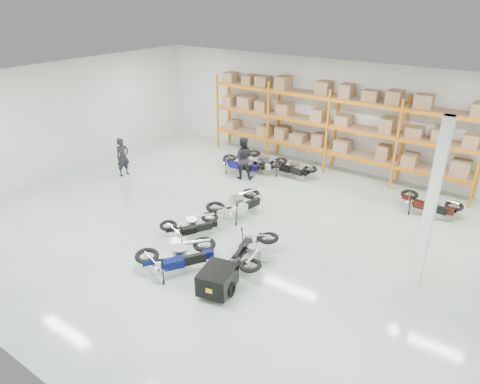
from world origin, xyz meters
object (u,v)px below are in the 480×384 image
Objects in this scene: moto_touring_right at (253,247)px; moto_silver_left at (238,200)px; moto_back_b at (260,158)px; moto_back_d at (430,200)px; moto_blue_centre at (178,251)px; trailer at (218,280)px; person_back at (243,158)px; moto_black_far_left at (191,222)px; moto_back_a at (241,161)px; moto_back_c at (292,165)px; person_left at (123,157)px.

moto_silver_left is at bearing 120.34° from moto_touring_right.
moto_silver_left reaches higher than moto_back_b.
moto_back_d is at bearing -130.38° from moto_silver_left.
moto_blue_centre is 1.51m from trailer.
moto_black_far_left is at bearing 75.65° from person_back.
moto_back_b is at bearing -40.71° from moto_back_a.
moto_back_a is (-1.67, 5.14, 0.04)m from moto_black_far_left.
moto_back_c is (1.45, 0.18, -0.04)m from moto_back_b.
moto_back_a is at bearing 162.76° from moto_back_b.
moto_back_a is 0.98× the size of moto_back_d.
moto_black_far_left is 5.92m from person_left.
person_left is (-4.34, -3.69, 0.23)m from moto_back_b.
moto_back_a is at bearing 114.60° from moto_touring_right.
person_left reaches higher than moto_blue_centre.
moto_touring_right is at bearing 147.04° from moto_silver_left.
moto_blue_centre is at bearing 151.87° from moto_black_far_left.
trailer is at bearing -160.94° from moto_back_c.
moto_silver_left is 3.82m from moto_back_a.
moto_back_c is 1.07× the size of person_left.
moto_blue_centre reaches higher than moto_back_b.
moto_back_a is 7.41m from moto_back_d.
person_left is (-11.22, -3.64, 0.25)m from moto_back_d.
moto_silver_left is at bearing 128.31° from moto_back_d.
moto_back_d is at bearing 52.77° from trailer.
moto_touring_right is at bearing -96.74° from person_left.
moto_blue_centre is at bearing -110.61° from person_left.
trailer is at bearing -135.61° from moto_back_b.
trailer is 8.21m from moto_back_d.
moto_black_far_left is 5.93m from moto_back_b.
person_left is (-3.84, -3.02, 0.26)m from moto_back_a.
person_back is at bearing -166.41° from moto_back_b.
moto_back_d reaches higher than moto_back_a.
moto_silver_left reaches higher than moto_back_a.
moto_silver_left is at bearing -174.21° from moto_back_c.
trailer is at bearing 90.00° from person_back.
moto_silver_left is 1.12× the size of moto_back_c.
person_back is (-3.67, 4.82, 0.33)m from moto_touring_right.
moto_blue_centre is 1.19× the size of moto_black_far_left.
trailer is 7.41m from person_back.
moto_black_far_left is 1.02× the size of person_left.
moto_touring_right is 6.66m from moto_back_a.
person_back reaches higher than moto_back_d.
moto_back_d is at bearing -102.66° from moto_black_far_left.
person_left is at bearing 12.07° from moto_silver_left.
moto_back_a is 1.10× the size of person_left.
moto_back_c is (-2.10, 6.14, -0.02)m from moto_touring_right.
moto_blue_centre is 1.09× the size of moto_back_d.
moto_black_far_left is 2.39m from moto_touring_right.
trailer is at bearing 175.81° from moto_black_far_left.
moto_black_far_left is 4.86m from person_back.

